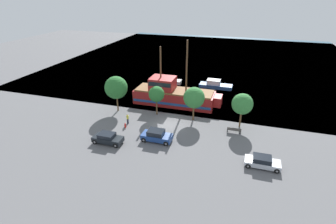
{
  "coord_description": "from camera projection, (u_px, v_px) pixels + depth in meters",
  "views": [
    {
      "loc": [
        10.33,
        -33.82,
        19.05
      ],
      "look_at": [
        -0.74,
        2.0,
        1.2
      ],
      "focal_mm": 28.0,
      "sensor_mm": 36.0,
      "label": 1
    }
  ],
  "objects": [
    {
      "name": "parked_car_curb_mid",
      "position": [
        157.0,
        136.0,
        35.7
      ],
      "size": [
        4.17,
        1.98,
        1.6
      ],
      "color": "navy",
      "rests_on": "ground_plane"
    },
    {
      "name": "fire_hydrant",
      "position": [
        125.0,
        125.0,
        39.16
      ],
      "size": [
        0.42,
        0.25,
        0.76
      ],
      "color": "red",
      "rests_on": "ground_plane"
    },
    {
      "name": "parked_car_curb_rear",
      "position": [
        108.0,
        138.0,
        35.22
      ],
      "size": [
        4.07,
        1.82,
        1.43
      ],
      "color": "black",
      "rests_on": "ground_plane"
    },
    {
      "name": "moored_boat_dockside",
      "position": [
        215.0,
        85.0,
        54.85
      ],
      "size": [
        6.74,
        2.28,
        1.7
      ],
      "color": "navy",
      "rests_on": "water_surface"
    },
    {
      "name": "tree_row_east",
      "position": [
        116.0,
        88.0,
        43.07
      ],
      "size": [
        3.76,
        3.76,
        6.05
      ],
      "color": "brown",
      "rests_on": "ground_plane"
    },
    {
      "name": "bench_promenade_east",
      "position": [
        234.0,
        130.0,
        37.79
      ],
      "size": [
        2.0,
        0.45,
        0.85
      ],
      "color": "#4C4742",
      "rests_on": "ground_plane"
    },
    {
      "name": "moored_boat_outer",
      "position": [
        165.0,
        80.0,
        57.9
      ],
      "size": [
        7.01,
        1.95,
        1.55
      ],
      "color": "#B7B2A8",
      "rests_on": "water_surface"
    },
    {
      "name": "tree_row_mideast",
      "position": [
        157.0,
        94.0,
        42.04
      ],
      "size": [
        2.57,
        2.57,
        4.87
      ],
      "color": "brown",
      "rests_on": "ground_plane"
    },
    {
      "name": "tree_row_west",
      "position": [
        242.0,
        104.0,
        38.05
      ],
      "size": [
        3.09,
        3.09,
        5.3
      ],
      "color": "brown",
      "rests_on": "ground_plane"
    },
    {
      "name": "pedestrian_walking_near",
      "position": [
        128.0,
        119.0,
        40.28
      ],
      "size": [
        0.32,
        0.32,
        1.6
      ],
      "color": "#232838",
      "rests_on": "ground_plane"
    },
    {
      "name": "pirate_ship",
      "position": [
        173.0,
        95.0,
        46.86
      ],
      "size": [
        15.54,
        4.6,
        11.44
      ],
      "color": "#A31E1E",
      "rests_on": "water_surface"
    },
    {
      "name": "tree_row_midwest",
      "position": [
        194.0,
        98.0,
        40.07
      ],
      "size": [
        3.29,
        3.29,
        5.45
      ],
      "color": "brown",
      "rests_on": "ground_plane"
    },
    {
      "name": "water_surface",
      "position": [
        212.0,
        58.0,
        78.08
      ],
      "size": [
        80.0,
        80.0,
        0.0
      ],
      "primitive_type": "plane",
      "color": "#33566B",
      "rests_on": "ground"
    },
    {
      "name": "ground_plane",
      "position": [
        169.0,
        125.0,
        40.12
      ],
      "size": [
        160.0,
        160.0,
        0.0
      ],
      "primitive_type": "plane",
      "color": "#5B5B5E"
    },
    {
      "name": "parked_car_curb_front",
      "position": [
        262.0,
        162.0,
        30.53
      ],
      "size": [
        4.02,
        1.82,
        1.37
      ],
      "color": "#B7BCC6",
      "rests_on": "ground_plane"
    }
  ]
}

